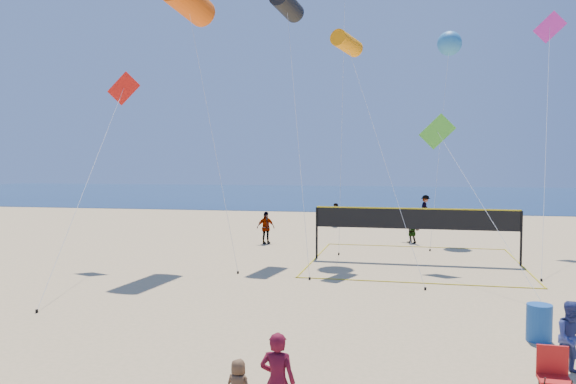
% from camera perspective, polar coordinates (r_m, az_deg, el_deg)
% --- Properties ---
extents(ground, '(120.00, 120.00, 0.00)m').
position_cam_1_polar(ground, '(12.09, 1.99, -18.59)').
color(ground, tan).
rests_on(ground, ground).
extents(ocean, '(140.00, 50.00, 0.03)m').
position_cam_1_polar(ocean, '(73.25, 9.36, -0.32)').
color(ocean, '#102C4D').
rests_on(ocean, ground).
extents(woman, '(0.64, 0.45, 1.67)m').
position_cam_1_polar(woman, '(9.78, -1.07, -18.73)').
color(woman, maroon).
rests_on(woman, ground).
extents(bystander_a, '(0.82, 0.67, 1.55)m').
position_cam_1_polar(bystander_a, '(13.53, 26.92, -13.08)').
color(bystander_a, navy).
rests_on(bystander_a, ground).
extents(far_person_0, '(1.07, 0.95, 1.74)m').
position_cam_1_polar(far_person_0, '(30.28, -2.28, -3.64)').
color(far_person_0, gray).
rests_on(far_person_0, ground).
extents(far_person_1, '(1.23, 1.34, 1.49)m').
position_cam_1_polar(far_person_1, '(31.30, 12.47, -3.72)').
color(far_person_1, gray).
rests_on(far_person_1, ground).
extents(far_person_3, '(0.79, 0.62, 1.59)m').
position_cam_1_polar(far_person_3, '(38.13, 4.94, -2.34)').
color(far_person_3, gray).
rests_on(far_person_3, ground).
extents(far_person_4, '(1.07, 1.39, 1.89)m').
position_cam_1_polar(far_person_4, '(43.42, 13.79, -1.55)').
color(far_person_4, gray).
rests_on(far_person_4, ground).
extents(camp_chair, '(0.59, 0.71, 1.15)m').
position_cam_1_polar(camp_chair, '(11.97, 25.36, -16.15)').
color(camp_chair, red).
rests_on(camp_chair, ground).
extents(trash_barrel, '(0.75, 0.75, 0.92)m').
position_cam_1_polar(trash_barrel, '(15.62, 24.16, -12.02)').
color(trash_barrel, '#174A96').
rests_on(trash_barrel, ground).
extents(volleyball_net, '(9.25, 9.10, 2.41)m').
position_cam_1_polar(volleyball_net, '(25.39, 12.80, -3.28)').
color(volleyball_net, black).
rests_on(volleyball_net, ground).
extents(kite_0, '(3.82, 4.08, 12.33)m').
position_cam_1_polar(kite_0, '(26.28, -10.21, 18.60)').
color(kite_0, '#EF5207').
rests_on(kite_0, ground).
extents(kite_1, '(2.75, 7.22, 12.51)m').
position_cam_1_polar(kite_1, '(28.09, -0.13, 18.47)').
color(kite_1, black).
rests_on(kite_1, ground).
extents(kite_2, '(3.97, 6.51, 10.18)m').
position_cam_1_polar(kite_2, '(25.86, 6.00, 14.76)').
color(kite_2, orange).
rests_on(kite_2, ground).
extents(kite_3, '(2.28, 8.75, 8.42)m').
position_cam_1_polar(kite_3, '(25.61, -16.75, 9.00)').
color(kite_3, red).
rests_on(kite_3, ground).
extents(kite_4, '(3.54, 7.08, 6.48)m').
position_cam_1_polar(kite_4, '(24.30, 15.38, 5.19)').
color(kite_4, green).
rests_on(kite_4, ground).
extents(kite_5, '(3.24, 9.47, 12.16)m').
position_cam_1_polar(kite_5, '(32.16, 25.02, 13.78)').
color(kite_5, '#EA2EB0').
rests_on(kite_5, ground).
extents(kite_7, '(1.98, 5.93, 11.87)m').
position_cam_1_polar(kite_7, '(34.40, 16.09, 14.29)').
color(kite_7, '#2E7CBA').
rests_on(kite_7, ground).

